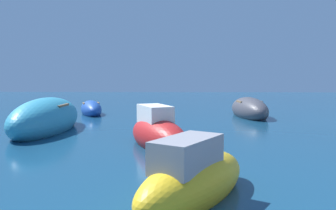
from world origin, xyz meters
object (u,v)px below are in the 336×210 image
(moored_boat_1, at_px, (158,134))
(moored_boat_2, at_px, (249,110))
(moored_boat_3, at_px, (91,109))
(moored_boat_6, at_px, (193,179))
(moored_boat_8, at_px, (46,119))

(moored_boat_1, xyz_separation_m, moored_boat_2, (4.33, 7.77, -0.02))
(moored_boat_3, height_order, moored_boat_6, moored_boat_6)
(moored_boat_1, distance_m, moored_boat_2, 8.90)
(moored_boat_2, xyz_separation_m, moored_boat_6, (-3.38, -12.41, -0.01))
(moored_boat_2, distance_m, moored_boat_3, 8.73)
(moored_boat_8, bearing_deg, moored_boat_6, 36.90)
(moored_boat_1, xyz_separation_m, moored_boat_8, (-4.58, 2.70, 0.09))
(moored_boat_1, distance_m, moored_boat_3, 9.74)
(moored_boat_1, xyz_separation_m, moored_boat_6, (0.95, -4.63, -0.03))
(moored_boat_2, distance_m, moored_boat_8, 10.25)
(moored_boat_2, height_order, moored_boat_3, moored_boat_2)
(moored_boat_3, bearing_deg, moored_boat_2, -116.38)
(moored_boat_1, bearing_deg, moored_boat_6, -13.08)
(moored_boat_1, distance_m, moored_boat_6, 4.73)
(moored_boat_1, relative_size, moored_boat_6, 1.08)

